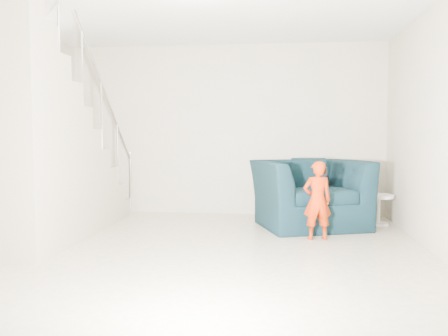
# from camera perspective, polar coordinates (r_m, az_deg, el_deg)

# --- Properties ---
(floor) EXTENTS (5.50, 5.50, 0.00)m
(floor) POSITION_cam_1_polar(r_m,az_deg,el_deg) (5.04, -3.31, -10.65)
(floor) COLOR gray
(floor) RESTS_ON ground
(back_wall) EXTENTS (5.00, 0.00, 5.00)m
(back_wall) POSITION_cam_1_polar(r_m,az_deg,el_deg) (7.60, 0.21, 4.60)
(back_wall) COLOR #AEA78E
(back_wall) RESTS_ON floor
(front_wall) EXTENTS (5.00, 0.00, 5.00)m
(front_wall) POSITION_cam_1_polar(r_m,az_deg,el_deg) (2.22, -15.74, 5.72)
(front_wall) COLOR #AEA78E
(front_wall) RESTS_ON floor
(armchair) EXTENTS (1.74, 1.63, 0.92)m
(armchair) POSITION_cam_1_polar(r_m,az_deg,el_deg) (6.68, 10.31, -3.04)
(armchair) COLOR black
(armchair) RESTS_ON floor
(toddler) EXTENTS (0.39, 0.29, 0.96)m
(toddler) POSITION_cam_1_polar(r_m,az_deg,el_deg) (5.87, 11.15, -3.85)
(toddler) COLOR #AB1E05
(toddler) RESTS_ON floor
(side_table) EXTENTS (0.43, 0.43, 0.43)m
(side_table) POSITION_cam_1_polar(r_m,az_deg,el_deg) (7.06, 18.05, -4.20)
(side_table) COLOR white
(side_table) RESTS_ON floor
(staircase) EXTENTS (1.02, 3.03, 3.62)m
(staircase) POSITION_cam_1_polar(r_m,az_deg,el_deg) (6.07, -21.35, 0.65)
(staircase) COLOR #ADA089
(staircase) RESTS_ON floor
(cushion) EXTENTS (0.48, 0.23, 0.48)m
(cushion) POSITION_cam_1_polar(r_m,az_deg,el_deg) (6.88, 10.09, -0.79)
(cushion) COLOR black
(cushion) RESTS_ON armchair
(throw) EXTENTS (0.05, 0.48, 0.53)m
(throw) POSITION_cam_1_polar(r_m,az_deg,el_deg) (6.61, 5.37, -2.04)
(throw) COLOR black
(throw) RESTS_ON armchair
(phone) EXTENTS (0.02, 0.05, 0.10)m
(phone) POSITION_cam_1_polar(r_m,az_deg,el_deg) (5.82, 12.21, -0.41)
(phone) COLOR black
(phone) RESTS_ON toddler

